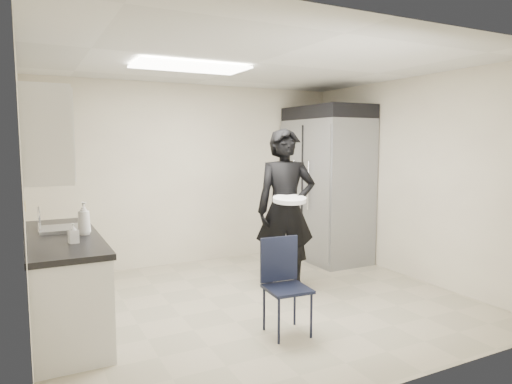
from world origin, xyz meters
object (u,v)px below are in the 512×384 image
commercial_fridge (326,190)px  man_tuxedo (286,210)px  folding_chair (287,289)px  lower_counter (64,285)px

commercial_fridge → man_tuxedo: size_ratio=1.09×
commercial_fridge → folding_chair: 2.97m
lower_counter → folding_chair: (1.82, -1.06, -0.00)m
lower_counter → man_tuxedo: size_ratio=0.98×
commercial_fridge → folding_chair: bearing=-132.6°
lower_counter → man_tuxedo: man_tuxedo is taller
lower_counter → folding_chair: bearing=-30.3°
folding_chair → man_tuxedo: size_ratio=0.45×
commercial_fridge → lower_counter: bearing=-164.1°
folding_chair → lower_counter: bearing=154.2°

